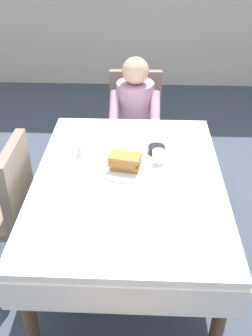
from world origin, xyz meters
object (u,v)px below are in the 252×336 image
at_px(cup_coffee, 159,157).
at_px(bowl_butter, 157,149).
at_px(syrup_pitcher, 80,152).
at_px(spoon_near_edge, 123,207).
at_px(chair_left_side, 5,202).
at_px(dining_table_main, 128,189).
at_px(diner_person, 135,113).
at_px(breakfast_stack, 125,161).
at_px(knife_right_of_plate, 156,172).
at_px(plate_breakfast, 124,169).
at_px(chair_diner, 135,119).
at_px(fork_left_of_plate, 92,171).

xyz_separation_m(cup_coffee, bowl_butter, (-0.01, 0.12, -0.02)).
bearing_deg(bowl_butter, syrup_pitcher, -171.37).
bearing_deg(spoon_near_edge, chair_left_side, 169.21).
height_order(dining_table_main, spoon_near_edge, spoon_near_edge).
xyz_separation_m(diner_person, breakfast_stack, (-0.04, -0.94, 0.13)).
relative_size(knife_right_of_plate, spoon_near_edge, 1.33).
height_order(diner_person, plate_breakfast, diner_person).
bearing_deg(dining_table_main, syrup_pitcher, 145.57).
bearing_deg(spoon_near_edge, knife_right_of_plate, 70.94).
distance_m(bowl_butter, spoon_near_edge, 0.59).
bearing_deg(dining_table_main, knife_right_of_plate, 18.71).
distance_m(breakfast_stack, knife_right_of_plate, 0.19).
bearing_deg(dining_table_main, diner_person, 89.13).
bearing_deg(syrup_pitcher, breakfast_stack, -25.26).
xyz_separation_m(dining_table_main, plate_breakfast, (-0.03, 0.07, 0.10)).
height_order(chair_diner, bowl_butter, chair_diner).
xyz_separation_m(fork_left_of_plate, knife_right_of_plate, (0.38, 0.00, 0.00)).
relative_size(breakfast_stack, knife_right_of_plate, 1.00).
bearing_deg(bowl_butter, dining_table_main, -120.84).
bearing_deg(cup_coffee, bowl_butter, 94.70).
bearing_deg(bowl_butter, chair_left_side, -163.13).
xyz_separation_m(chair_diner, bowl_butter, (0.16, -0.88, 0.23)).
bearing_deg(plate_breakfast, cup_coffee, 23.64).
distance_m(chair_diner, bowl_butter, 0.93).
bearing_deg(cup_coffee, diner_person, 101.00).
xyz_separation_m(chair_left_side, bowl_butter, (0.94, 0.29, 0.23)).
relative_size(chair_diner, breakfast_stack, 4.63).
xyz_separation_m(chair_left_side, cup_coffee, (0.95, 0.17, 0.25)).
bearing_deg(chair_left_side, dining_table_main, -90.00).
bearing_deg(knife_right_of_plate, chair_left_side, 91.66).
xyz_separation_m(breakfast_stack, cup_coffee, (0.20, 0.09, -0.02)).
relative_size(plate_breakfast, fork_left_of_plate, 1.56).
xyz_separation_m(bowl_butter, syrup_pitcher, (-0.48, -0.07, 0.02)).
height_order(chair_left_side, syrup_pitcher, chair_left_side).
distance_m(breakfast_stack, spoon_near_edge, 0.36).
bearing_deg(syrup_pitcher, chair_diner, 71.23).
relative_size(plate_breakfast, bowl_butter, 2.55).
height_order(dining_table_main, chair_diner, chair_diner).
xyz_separation_m(plate_breakfast, spoon_near_edge, (0.01, -0.35, -0.01)).
height_order(breakfast_stack, bowl_butter, breakfast_stack).
bearing_deg(plate_breakfast, bowl_butter, 46.57).
relative_size(plate_breakfast, breakfast_stack, 1.39).
bearing_deg(chair_left_side, diner_person, -37.78).
xyz_separation_m(chair_diner, cup_coffee, (0.16, -1.00, 0.25)).
xyz_separation_m(bowl_butter, spoon_near_edge, (-0.19, -0.56, -0.02)).
bearing_deg(spoon_near_edge, chair_diner, 98.00).
relative_size(chair_left_side, cup_coffee, 8.23).
bearing_deg(fork_left_of_plate, chair_diner, -10.52).
height_order(cup_coffee, bowl_butter, cup_coffee).
relative_size(breakfast_stack, syrup_pitcher, 2.51).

